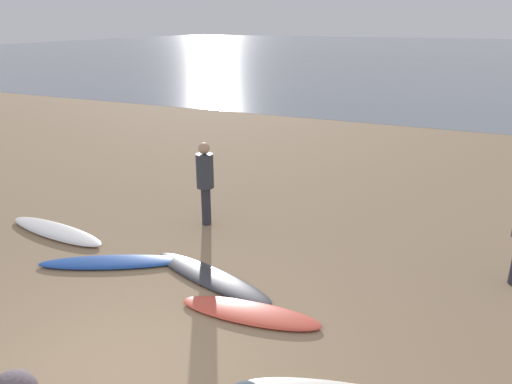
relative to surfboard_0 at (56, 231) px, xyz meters
The scene contains 7 objects.
ground_plane 8.17m from the surfboard_0, 63.45° to the left, with size 120.00×120.00×0.20m, color #997C5B.
ocean_water 62.93m from the surfboard_0, 86.67° to the left, with size 140.00×100.00×0.01m, color slate.
surfboard_0 is the anchor object (origin of this frame).
surfboard_1 1.87m from the surfboard_0, 16.32° to the right, with size 2.41×0.50×0.08m, color #1E479E.
surfboard_2 3.54m from the surfboard_0, ahead, with size 2.44×0.54×0.07m, color #333338.
surfboard_3 4.59m from the surfboard_0, 11.34° to the right, with size 2.01×0.56×0.08m, color #D84C38.
person_0 3.01m from the surfboard_0, 33.57° to the left, with size 0.33×0.33×1.66m.
Camera 1 is at (3.27, -3.32, 3.83)m, focal length 33.76 mm.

